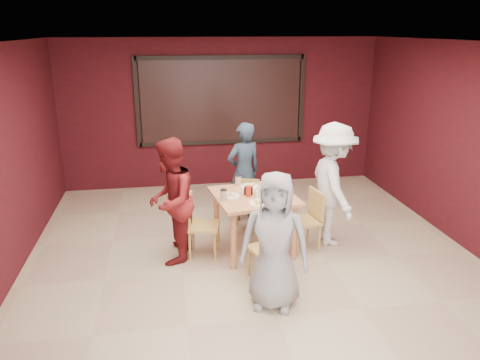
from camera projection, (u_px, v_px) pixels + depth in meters
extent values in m
plane|color=tan|center=(257.00, 267.00, 6.07)|extent=(7.00, 7.00, 0.00)
cube|color=black|center=(222.00, 101.00, 8.79)|extent=(3.00, 0.02, 1.50)
cube|color=#D08055|center=(254.00, 196.00, 6.29)|extent=(1.18, 1.18, 0.04)
cylinder|color=#D08055|center=(217.00, 217.00, 6.67)|extent=(0.08, 0.08, 0.78)
cylinder|color=#D08055|center=(271.00, 210.00, 6.91)|extent=(0.08, 0.08, 0.78)
cylinder|color=#D08055|center=(233.00, 241.00, 5.92)|extent=(0.08, 0.08, 0.78)
cylinder|color=#D08055|center=(294.00, 233.00, 6.16)|extent=(0.08, 0.08, 0.78)
cylinder|color=white|center=(259.00, 203.00, 5.97)|extent=(0.26, 0.26, 0.01)
cone|color=#E8AF52|center=(259.00, 202.00, 5.96)|extent=(0.24, 0.24, 0.02)
cylinder|color=beige|center=(272.00, 200.00, 5.88)|extent=(0.09, 0.09, 0.14)
cylinder|color=black|center=(272.00, 195.00, 5.85)|extent=(0.09, 0.09, 0.01)
cylinder|color=white|center=(250.00, 187.00, 6.59)|extent=(0.26, 0.26, 0.01)
cone|color=#E8AF52|center=(250.00, 186.00, 6.58)|extent=(0.24, 0.24, 0.02)
cylinder|color=beige|center=(238.00, 181.00, 6.64)|extent=(0.09, 0.09, 0.14)
cylinder|color=black|center=(238.00, 175.00, 6.61)|extent=(0.09, 0.09, 0.01)
cylinder|color=white|center=(230.00, 196.00, 6.23)|extent=(0.26, 0.26, 0.01)
cone|color=#E8AF52|center=(230.00, 195.00, 6.22)|extent=(0.24, 0.24, 0.02)
cylinder|color=beige|center=(224.00, 195.00, 6.06)|extent=(0.09, 0.09, 0.14)
cylinder|color=black|center=(224.00, 190.00, 6.03)|extent=(0.09, 0.09, 0.01)
cylinder|color=white|center=(278.00, 193.00, 6.33)|extent=(0.26, 0.26, 0.01)
cone|color=#E8AF52|center=(278.00, 192.00, 6.32)|extent=(0.24, 0.24, 0.02)
cylinder|color=beige|center=(283.00, 185.00, 6.46)|extent=(0.09, 0.09, 0.14)
cylinder|color=black|center=(283.00, 180.00, 6.44)|extent=(0.09, 0.09, 0.01)
cylinder|color=white|center=(261.00, 192.00, 6.25)|extent=(0.06, 0.06, 0.10)
cylinder|color=white|center=(257.00, 194.00, 6.19)|extent=(0.05, 0.05, 0.08)
cylinder|color=red|center=(248.00, 191.00, 6.19)|extent=(0.07, 0.07, 0.15)
cube|color=black|center=(248.00, 191.00, 6.27)|extent=(0.13, 0.09, 0.10)
cube|color=tan|center=(267.00, 249.00, 5.68)|extent=(0.49, 0.49, 0.04)
cylinder|color=tan|center=(271.00, 256.00, 5.95)|extent=(0.03, 0.03, 0.38)
cylinder|color=tan|center=(249.00, 262.00, 5.81)|extent=(0.03, 0.03, 0.38)
cylinder|color=tan|center=(284.00, 267.00, 5.68)|extent=(0.03, 0.03, 0.38)
cylinder|color=tan|center=(261.00, 273.00, 5.54)|extent=(0.03, 0.03, 0.38)
cube|color=tan|center=(274.00, 238.00, 5.46)|extent=(0.38, 0.15, 0.37)
cube|color=tan|center=(246.00, 207.00, 7.07)|extent=(0.46, 0.46, 0.04)
cylinder|color=tan|center=(235.00, 222.00, 7.01)|extent=(0.03, 0.03, 0.36)
cylinder|color=tan|center=(255.00, 223.00, 6.97)|extent=(0.03, 0.03, 0.36)
cylinder|color=tan|center=(237.00, 215.00, 7.29)|extent=(0.03, 0.03, 0.36)
cylinder|color=tan|center=(257.00, 216.00, 7.25)|extent=(0.03, 0.03, 0.36)
cube|color=tan|center=(247.00, 190.00, 7.16)|extent=(0.36, 0.14, 0.35)
cube|color=tan|center=(204.00, 226.00, 6.28)|extent=(0.49, 0.49, 0.04)
cylinder|color=tan|center=(215.00, 247.00, 6.18)|extent=(0.04, 0.04, 0.40)
cylinder|color=tan|center=(217.00, 236.00, 6.50)|extent=(0.04, 0.04, 0.40)
cylinder|color=tan|center=(190.00, 246.00, 6.20)|extent=(0.04, 0.04, 0.40)
cylinder|color=tan|center=(194.00, 235.00, 6.52)|extent=(0.04, 0.04, 0.40)
cube|color=tan|center=(189.00, 209.00, 6.22)|extent=(0.12, 0.41, 0.39)
cube|color=tan|center=(304.00, 221.00, 6.45)|extent=(0.48, 0.48, 0.04)
cylinder|color=tan|center=(287.00, 233.00, 6.61)|extent=(0.04, 0.04, 0.40)
cylinder|color=tan|center=(298.00, 242.00, 6.32)|extent=(0.04, 0.04, 0.40)
cylinder|color=tan|center=(308.00, 229.00, 6.72)|extent=(0.04, 0.04, 0.40)
cylinder|color=tan|center=(319.00, 239.00, 6.43)|extent=(0.04, 0.04, 0.40)
cube|color=tan|center=(316.00, 204.00, 6.44)|extent=(0.11, 0.41, 0.39)
imported|color=gray|center=(275.00, 241.00, 5.02)|extent=(0.88, 0.73, 1.55)
imported|color=#283848|center=(244.00, 172.00, 7.38)|extent=(0.67, 0.55, 1.59)
imported|color=maroon|center=(170.00, 201.00, 6.04)|extent=(0.81, 0.94, 1.65)
imported|color=silver|center=(333.00, 185.00, 6.53)|extent=(0.66, 1.14, 1.74)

